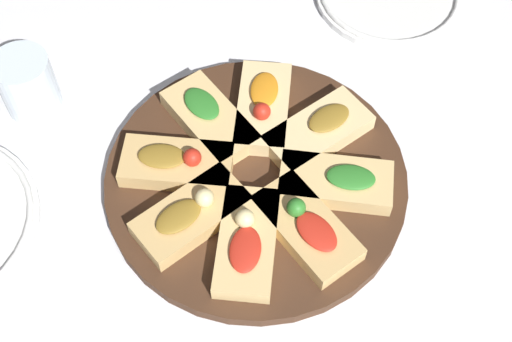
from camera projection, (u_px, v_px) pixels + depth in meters
ground_plane at (256, 183)px, 0.87m from camera, size 3.00×3.00×0.00m
serving_board at (256, 180)px, 0.86m from camera, size 0.36×0.36×0.02m
focaccia_slice_0 at (177, 164)px, 0.85m from camera, size 0.14×0.07×0.04m
focaccia_slice_1 at (191, 214)px, 0.81m from camera, size 0.13×0.14×0.04m
focaccia_slice_2 at (247, 242)px, 0.79m from camera, size 0.07×0.14×0.04m
focaccia_slice_3 at (307, 227)px, 0.80m from camera, size 0.14×0.14×0.04m
focaccia_slice_4 at (337, 179)px, 0.84m from camera, size 0.13×0.07×0.03m
focaccia_slice_5 at (319, 131)px, 0.88m from camera, size 0.14×0.14×0.03m
focaccia_slice_6 at (263, 107)px, 0.90m from camera, size 0.07×0.14×0.04m
focaccia_slice_7 at (209, 118)px, 0.89m from camera, size 0.14×0.14×0.03m
water_glass at (27, 84)px, 0.90m from camera, size 0.07×0.07×0.08m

